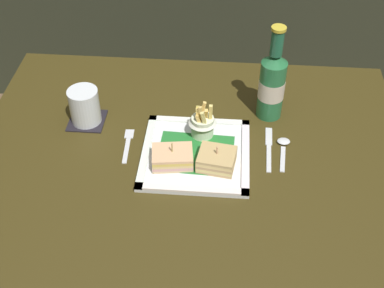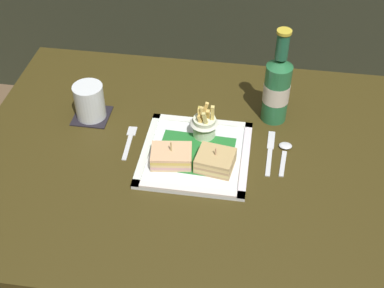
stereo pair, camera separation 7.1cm
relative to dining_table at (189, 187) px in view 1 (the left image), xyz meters
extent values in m
cube|color=#3A3012|center=(0.00, 0.00, 0.11)|extent=(1.16, 0.89, 0.04)
cylinder|color=#4A3111|center=(-0.50, 0.37, -0.28)|extent=(0.07, 0.07, 0.73)
cylinder|color=#3D2710|center=(0.50, 0.37, -0.28)|extent=(0.07, 0.07, 0.73)
cube|color=white|center=(0.02, -0.01, 0.13)|extent=(0.28, 0.28, 0.01)
cube|color=#23752E|center=(0.02, -0.01, 0.14)|extent=(0.20, 0.16, 0.00)
cube|color=white|center=(0.02, -0.13, 0.14)|extent=(0.28, 0.02, 0.01)
cube|color=white|center=(0.02, 0.12, 0.14)|extent=(0.28, 0.02, 0.01)
cube|color=white|center=(-0.11, -0.01, 0.14)|extent=(0.02, 0.28, 0.01)
cube|color=white|center=(0.15, -0.01, 0.14)|extent=(0.02, 0.28, 0.01)
cube|color=beige|center=(-0.04, -0.05, 0.14)|extent=(0.11, 0.09, 0.01)
cube|color=#D8A197|center=(-0.04, -0.05, 0.15)|extent=(0.11, 0.09, 0.01)
cube|color=#E3BF7C|center=(-0.04, -0.05, 0.16)|extent=(0.11, 0.09, 0.01)
cube|color=#E0BD53|center=(-0.04, -0.05, 0.16)|extent=(0.11, 0.09, 0.01)
cube|color=#E5B07F|center=(-0.04, -0.05, 0.17)|extent=(0.11, 0.09, 0.01)
cylinder|color=tan|center=(-0.04, -0.05, 0.17)|extent=(0.00, 0.00, 0.07)
cube|color=tan|center=(0.08, -0.05, 0.14)|extent=(0.10, 0.09, 0.01)
cube|color=#E0C87D|center=(0.08, -0.05, 0.15)|extent=(0.10, 0.09, 0.01)
cube|color=tan|center=(0.08, -0.05, 0.16)|extent=(0.10, 0.09, 0.01)
cube|color=#E7C77F|center=(0.08, -0.05, 0.17)|extent=(0.10, 0.09, 0.01)
cube|color=tan|center=(0.08, -0.05, 0.17)|extent=(0.10, 0.09, 0.01)
cylinder|color=tan|center=(0.08, -0.05, 0.17)|extent=(0.00, 0.00, 0.06)
cylinder|color=silver|center=(0.03, 0.07, 0.17)|extent=(0.06, 0.06, 0.06)
cone|color=silver|center=(0.03, 0.07, 0.19)|extent=(0.08, 0.08, 0.03)
cube|color=#D6C155|center=(0.02, 0.07, 0.20)|extent=(0.01, 0.03, 0.06)
cube|color=#EABB5A|center=(0.04, 0.07, 0.20)|extent=(0.01, 0.03, 0.06)
cube|color=#E3C162|center=(0.02, 0.06, 0.20)|extent=(0.02, 0.02, 0.06)
cube|color=#F2D571|center=(0.05, 0.07, 0.20)|extent=(0.01, 0.01, 0.07)
cube|color=#E8DA7D|center=(0.04, 0.05, 0.20)|extent=(0.02, 0.01, 0.06)
cube|color=#E4BF64|center=(0.03, 0.06, 0.20)|extent=(0.01, 0.01, 0.07)
cube|color=#E7D081|center=(0.04, 0.07, 0.19)|extent=(0.01, 0.02, 0.05)
cube|color=#EBC264|center=(0.03, 0.05, 0.19)|extent=(0.02, 0.01, 0.05)
cube|color=#F1C564|center=(0.03, 0.09, 0.20)|extent=(0.02, 0.01, 0.07)
cylinder|color=#296F40|center=(0.21, 0.19, 0.21)|extent=(0.07, 0.07, 0.17)
cone|color=#266C3C|center=(0.21, 0.19, 0.31)|extent=(0.07, 0.07, 0.03)
cylinder|color=#205F42|center=(0.21, 0.19, 0.36)|extent=(0.03, 0.03, 0.07)
cylinder|color=gold|center=(0.21, 0.19, 0.40)|extent=(0.04, 0.04, 0.01)
cylinder|color=beige|center=(0.21, 0.19, 0.22)|extent=(0.07, 0.07, 0.06)
cube|color=black|center=(-0.30, 0.11, 0.13)|extent=(0.10, 0.10, 0.00)
cylinder|color=silver|center=(-0.30, 0.11, 0.18)|extent=(0.08, 0.08, 0.10)
cylinder|color=silver|center=(-0.30, 0.11, 0.15)|extent=(0.08, 0.08, 0.03)
cube|color=silver|center=(-0.17, 0.00, 0.13)|extent=(0.02, 0.10, 0.00)
cube|color=silver|center=(-0.17, 0.07, 0.13)|extent=(0.03, 0.04, 0.00)
cube|color=silver|center=(0.21, 0.00, 0.13)|extent=(0.01, 0.10, 0.00)
cube|color=silver|center=(0.21, 0.09, 0.13)|extent=(0.02, 0.07, 0.00)
cube|color=silver|center=(0.25, 0.00, 0.13)|extent=(0.02, 0.10, 0.00)
ellipsoid|color=silver|center=(0.25, 0.07, 0.13)|extent=(0.04, 0.03, 0.01)
camera|label=1|loc=(0.09, -1.00, 1.08)|focal=49.20mm
camera|label=2|loc=(0.16, -0.99, 1.08)|focal=49.20mm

